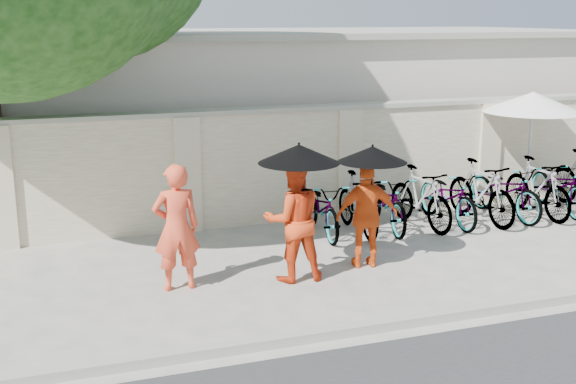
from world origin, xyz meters
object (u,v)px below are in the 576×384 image
object	(u,v)px
monk_center	(293,220)
monk_right	(367,216)
patio_umbrella	(533,103)
monk_left	(176,227)

from	to	relation	value
monk_center	monk_right	world-z (taller)	monk_center
patio_umbrella	monk_center	bearing A→B (deg)	-157.69
monk_left	monk_right	bearing A→B (deg)	178.23
monk_center	patio_umbrella	distance (m)	6.20
monk_left	monk_center	distance (m)	1.62
monk_left	monk_center	bearing A→B (deg)	172.25
monk_center	monk_right	bearing A→B (deg)	-168.96
monk_right	patio_umbrella	size ratio (longest dim) A/B	0.70
monk_right	patio_umbrella	xyz separation A→B (m)	(4.43, 2.15, 1.24)
monk_left	monk_center	size ratio (longest dim) A/B	1.00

